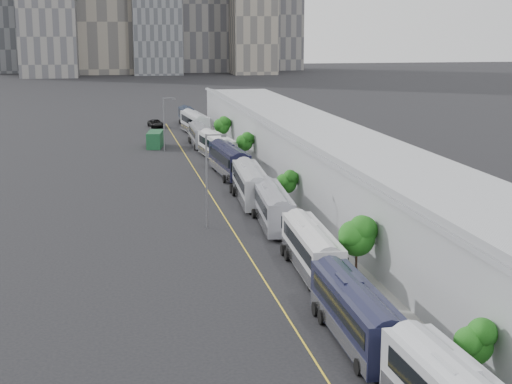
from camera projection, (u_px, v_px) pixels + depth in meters
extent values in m
cube|color=gray|center=(319.00, 209.00, 84.00)|extent=(10.00, 170.00, 0.12)
cube|color=gold|center=(222.00, 214.00, 82.11)|extent=(0.12, 160.00, 0.02)
cube|color=gray|center=(356.00, 177.00, 84.04)|extent=(12.00, 160.00, 6.80)
cube|color=gray|center=(356.00, 155.00, 83.54)|extent=(12.45, 160.40, 2.57)
cube|color=gray|center=(303.00, 145.00, 82.24)|extent=(0.30, 160.00, 0.40)
cube|color=#B4B7BF|center=(456.00, 365.00, 35.96)|extent=(1.50, 2.42, 0.32)
cube|color=black|center=(356.00, 313.00, 48.22)|extent=(2.69, 12.74, 3.08)
cube|color=black|center=(357.00, 306.00, 47.91)|extent=(2.73, 11.22, 1.05)
cube|color=silver|center=(355.00, 328.00, 48.42)|extent=(2.73, 12.49, 0.99)
cube|color=black|center=(349.00, 279.00, 49.28)|extent=(1.30, 2.17, 0.29)
cube|color=silver|center=(312.00, 249.00, 62.27)|extent=(3.06, 12.75, 3.07)
cube|color=black|center=(312.00, 243.00, 61.97)|extent=(3.06, 11.23, 1.04)
cube|color=silver|center=(311.00, 261.00, 62.47)|extent=(3.09, 12.49, 0.98)
cube|color=silver|center=(307.00, 224.00, 63.33)|extent=(1.35, 2.19, 0.29)
cube|color=gray|center=(273.00, 207.00, 76.79)|extent=(3.50, 13.07, 3.13)
cube|color=black|center=(273.00, 201.00, 76.48)|extent=(3.45, 11.53, 1.06)
cube|color=silver|center=(273.00, 217.00, 77.00)|extent=(3.52, 12.81, 1.00)
cube|color=gray|center=(270.00, 187.00, 77.87)|extent=(1.44, 2.27, 0.30)
cube|color=#A0A3AA|center=(251.00, 184.00, 87.24)|extent=(3.57, 13.82, 3.31)
cube|color=black|center=(251.00, 179.00, 86.91)|extent=(3.53, 12.18, 1.13)
cube|color=silver|center=(251.00, 194.00, 87.46)|extent=(3.59, 13.55, 1.06)
cube|color=#A0A3AA|center=(248.00, 166.00, 88.38)|extent=(1.51, 2.39, 0.32)
cube|color=black|center=(229.00, 160.00, 102.94)|extent=(3.62, 13.77, 3.30)
cube|color=black|center=(229.00, 156.00, 102.62)|extent=(3.57, 12.15, 1.12)
cube|color=silver|center=(229.00, 168.00, 103.16)|extent=(3.64, 13.50, 1.06)
cube|color=black|center=(227.00, 145.00, 104.08)|extent=(1.51, 2.39, 0.31)
cube|color=white|center=(216.00, 147.00, 115.30)|extent=(3.95, 13.45, 3.21)
cube|color=black|center=(217.00, 143.00, 114.99)|extent=(3.85, 11.88, 1.09)
cube|color=silver|center=(217.00, 154.00, 115.51)|extent=(3.96, 13.19, 1.03)
cube|color=white|center=(215.00, 133.00, 116.41)|extent=(1.54, 2.36, 0.31)
cube|color=slate|center=(199.00, 135.00, 128.90)|extent=(2.54, 12.16, 2.94)
cube|color=black|center=(199.00, 132.00, 128.61)|extent=(2.59, 10.70, 1.00)
cube|color=silver|center=(199.00, 141.00, 129.09)|extent=(2.58, 11.92, 0.94)
cube|color=slate|center=(198.00, 124.00, 129.91)|extent=(1.23, 2.07, 0.28)
cube|color=silver|center=(195.00, 123.00, 143.06)|extent=(3.93, 14.02, 3.35)
cube|color=black|center=(195.00, 120.00, 142.73)|extent=(3.85, 12.37, 1.14)
cube|color=silver|center=(195.00, 129.00, 143.28)|extent=(3.95, 13.75, 1.07)
cube|color=silver|center=(194.00, 112.00, 144.22)|extent=(1.58, 2.45, 0.32)
cube|color=#172034|center=(188.00, 117.00, 154.91)|extent=(2.63, 12.43, 3.00)
cube|color=black|center=(188.00, 114.00, 154.62)|extent=(2.67, 10.94, 1.02)
cube|color=silver|center=(188.00, 122.00, 155.11)|extent=(2.67, 12.18, 0.96)
cube|color=#172034|center=(187.00, 108.00, 155.95)|extent=(1.27, 2.11, 0.29)
cylinder|color=black|center=(472.00, 366.00, 41.76)|extent=(0.18, 0.18, 2.84)
sphere|color=#1B5714|center=(474.00, 339.00, 41.45)|extent=(2.11, 2.11, 2.11)
cylinder|color=black|center=(356.00, 258.00, 59.90)|extent=(0.18, 0.18, 3.73)
sphere|color=#1B5714|center=(357.00, 233.00, 59.49)|extent=(2.81, 2.81, 2.81)
cylinder|color=black|center=(287.00, 195.00, 84.52)|extent=(0.18, 0.18, 2.89)
sphere|color=#1B5714|center=(287.00, 181.00, 84.21)|extent=(2.05, 2.05, 2.05)
cylinder|color=black|center=(245.00, 154.00, 109.58)|extent=(0.18, 0.18, 3.64)
sphere|color=#1B5714|center=(245.00, 141.00, 109.20)|extent=(2.16, 2.16, 2.16)
cylinder|color=black|center=(222.00, 135.00, 128.91)|extent=(0.18, 0.18, 3.51)
sphere|color=#1B5714|center=(222.00, 124.00, 128.53)|extent=(2.53, 2.53, 2.53)
cylinder|color=#59595E|center=(207.00, 182.00, 75.24)|extent=(0.18, 0.18, 9.22)
cylinder|color=#59595E|center=(215.00, 135.00, 74.48)|extent=(1.80, 0.14, 0.14)
cube|color=#59595E|center=(224.00, 136.00, 74.65)|extent=(0.50, 0.22, 0.18)
cylinder|color=#59595E|center=(164.00, 124.00, 123.25)|extent=(0.18, 0.18, 8.42)
cylinder|color=#59595E|center=(169.00, 98.00, 122.57)|extent=(1.80, 0.14, 0.14)
cube|color=#59595E|center=(174.00, 99.00, 122.74)|extent=(0.50, 0.22, 0.18)
cube|color=#134023|center=(155.00, 139.00, 127.65)|extent=(3.27, 6.63, 2.57)
imported|color=black|center=(156.00, 123.00, 153.47)|extent=(3.19, 5.71, 1.51)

